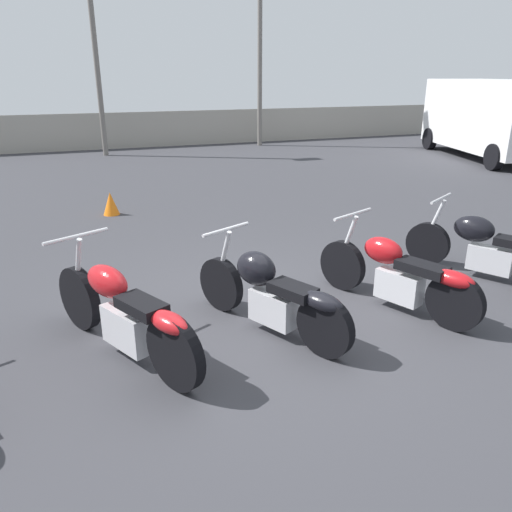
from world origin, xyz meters
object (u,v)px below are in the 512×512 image
Objects in this scene: motorcycle_slot_1 at (124,314)px; motorcycle_slot_4 at (489,248)px; light_pole_right at (92,22)px; motorcycle_slot_3 at (399,275)px; traffic_cone_far at (111,204)px; light_pole_left at (260,26)px; parked_van at (491,116)px; motorcycle_slot_2 at (271,294)px.

motorcycle_slot_1 is 4.49m from motorcycle_slot_4.
light_pole_right is 13.08m from motorcycle_slot_3.
traffic_cone_far is at bearing -94.05° from light_pole_right.
light_pole_left is 15.72× the size of traffic_cone_far.
motorcycle_slot_1 is 0.37× the size of parked_van.
motorcycle_slot_1 is (-6.25, -12.89, -3.51)m from light_pole_left.
motorcycle_slot_1 is 5.10m from traffic_cone_far.
motorcycle_slot_2 is (-4.85, -12.92, -3.53)m from light_pole_left.
motorcycle_slot_3 is at bearing -80.68° from light_pole_right.
traffic_cone_far is at bearing 94.00° from motorcycle_slot_3.
light_pole_right is 12.07m from parked_van.
motorcycle_slot_1 is 14.08m from parked_van.
light_pole_left is at bearing 43.99° from motorcycle_slot_2.
motorcycle_slot_4 is (-1.78, -12.59, -3.54)m from light_pole_left.
parked_van is at bearing -23.07° from light_pole_right.
light_pole_left reaches higher than motorcycle_slot_3.
traffic_cone_far is at bearing -152.14° from parked_van.
light_pole_right is at bearing 76.93° from motorcycle_slot_4.
light_pole_left reaches higher than light_pole_right.
motorcycle_slot_2 is at bearing -128.30° from parked_van.
parked_van is (10.84, -4.62, -2.60)m from light_pole_right.
motorcycle_slot_2 is (0.55, -12.44, -3.44)m from light_pole_right.
traffic_cone_far is (0.34, 5.09, -0.22)m from motorcycle_slot_1.
motorcycle_slot_3 reaches higher than traffic_cone_far.
parked_van is (5.44, -5.10, -2.69)m from light_pole_left.
motorcycle_slot_1 is 2.90m from motorcycle_slot_3.
light_pole_right is (-5.40, -0.48, -0.09)m from light_pole_left.
motorcycle_slot_1 reaches higher than motorcycle_slot_4.
motorcycle_slot_1 is (-0.86, -12.41, -3.42)m from light_pole_right.
motorcycle_slot_3 is 1.61m from motorcycle_slot_4.
light_pole_right reaches higher than motorcycle_slot_1.
traffic_cone_far is at bearing 60.00° from motorcycle_slot_1.
motorcycle_slot_1 is at bearing -93.94° from light_pole_right.
parked_van is (8.80, 7.83, 0.86)m from motorcycle_slot_3.
light_pole_right is at bearing 76.75° from motorcycle_slot_3.
motorcycle_slot_3 is 0.34× the size of parked_van.
motorcycle_slot_3 is at bearing -123.88° from parked_van.
motorcycle_slot_3 is 4.50× the size of traffic_cone_far.
motorcycle_slot_3 reaches higher than motorcycle_slot_4.
parked_van is at bearing 7.46° from motorcycle_slot_1.
motorcycle_slot_1 is at bearing 153.38° from motorcycle_slot_2.
traffic_cone_far is (-11.36, -2.71, -1.05)m from parked_van.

